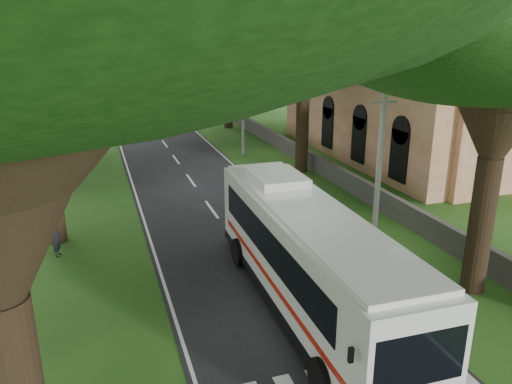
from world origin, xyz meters
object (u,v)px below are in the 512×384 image
object	(u,v)px
church	(412,94)
coach_bus	(307,256)
pole_far	(193,80)
distant_car_b	(127,106)
distant_car_a	(147,124)
pedestrian	(57,240)
pole_near	(379,164)
distant_car_c	(143,97)
pole_mid	(243,103)

from	to	relation	value
church	coach_bus	size ratio (longest dim) A/B	1.82
church	pole_far	bearing A→B (deg)	116.82
pole_far	distant_car_b	distance (m)	10.04
distant_car_a	pedestrian	size ratio (longest dim) A/B	2.83
pole_near	distant_car_c	bearing A→B (deg)	94.43
distant_car_b	distant_car_c	world-z (taller)	distant_car_b
distant_car_a	pole_mid	bearing A→B (deg)	116.54
pole_far	distant_car_b	bearing A→B (deg)	139.80
church	pole_mid	world-z (taller)	church
distant_car_a	pole_far	bearing A→B (deg)	-129.97
pole_near	distant_car_a	size ratio (longest dim) A/B	1.89
pedestrian	pole_far	bearing A→B (deg)	-2.34
pole_mid	distant_car_b	distance (m)	27.29
distant_car_a	distant_car_c	xyz separation A→B (m)	(2.03, 22.83, -0.12)
church	pole_near	world-z (taller)	church
pole_mid	coach_bus	world-z (taller)	pole_mid
pole_mid	distant_car_b	xyz separation A→B (m)	(-7.21, 26.09, -3.42)
pole_far	distant_car_a	size ratio (longest dim) A/B	1.89
pedestrian	distant_car_b	bearing A→B (deg)	9.80
church	distant_car_b	bearing A→B (deg)	122.65
coach_bus	distant_car_a	distance (m)	35.67
pole_near	pole_far	bearing A→B (deg)	90.00
pole_mid	distant_car_a	bearing A→B (deg)	117.02
pole_far	distant_car_c	world-z (taller)	pole_far
coach_bus	distant_car_c	world-z (taller)	coach_bus
pole_far	distant_car_c	size ratio (longest dim) A/B	1.93
distant_car_c	pole_mid	bearing A→B (deg)	86.66
pole_near	pole_far	world-z (taller)	same
pole_mid	pedestrian	distance (m)	20.94
pedestrian	pole_near	bearing A→B (deg)	-89.48
pole_mid	distant_car_b	size ratio (longest dim) A/B	1.81
pole_mid	distant_car_a	world-z (taller)	pole_mid
distant_car_b	distant_car_c	size ratio (longest dim) A/B	1.07
church	pole_far	world-z (taller)	church
pole_near	distant_car_a	xyz separation A→B (m)	(-6.30, 32.35, -3.43)
pole_mid	church	bearing A→B (deg)	-19.81
pole_far	pedestrian	size ratio (longest dim) A/B	5.36
pole_near	pole_far	distance (m)	40.00
pedestrian	coach_bus	bearing A→B (deg)	-112.68
church	pole_far	size ratio (longest dim) A/B	3.00
pole_near	coach_bus	bearing A→B (deg)	-145.30
pole_mid	distant_car_b	world-z (taller)	pole_mid
pole_mid	pole_far	bearing A→B (deg)	90.00
pole_mid	coach_bus	size ratio (longest dim) A/B	0.61
church	pedestrian	world-z (taller)	church
church	distant_car_c	world-z (taller)	church
distant_car_c	pole_far	bearing A→B (deg)	95.46
distant_car_c	pedestrian	world-z (taller)	pedestrian
distant_car_a	distant_car_c	size ratio (longest dim) A/B	1.02
pole_near	distant_car_c	xyz separation A→B (m)	(-4.27, 55.18, -3.55)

